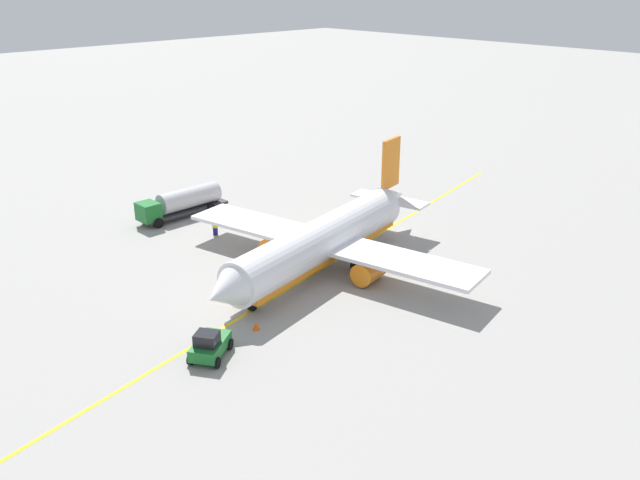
{
  "coord_description": "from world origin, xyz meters",
  "views": [
    {
      "loc": [
        39.97,
        40.7,
        26.01
      ],
      "look_at": [
        0.0,
        0.0,
        3.0
      ],
      "focal_mm": 37.65,
      "sensor_mm": 36.0,
      "label": 1
    }
  ],
  "objects_px": {
    "pushback_tug": "(209,345)",
    "safety_cone_nose": "(256,326)",
    "refueling_worker": "(215,228)",
    "fuel_tanker": "(182,202)",
    "airplane": "(323,241)"
  },
  "relations": [
    {
      "from": "safety_cone_nose",
      "to": "pushback_tug",
      "type": "bearing_deg",
      "value": 8.8
    },
    {
      "from": "pushback_tug",
      "to": "safety_cone_nose",
      "type": "distance_m",
      "value": 5.02
    },
    {
      "from": "refueling_worker",
      "to": "safety_cone_nose",
      "type": "relative_size",
      "value": 2.57
    },
    {
      "from": "pushback_tug",
      "to": "safety_cone_nose",
      "type": "xyz_separation_m",
      "value": [
        -4.92,
        -0.76,
        -0.68
      ]
    },
    {
      "from": "fuel_tanker",
      "to": "refueling_worker",
      "type": "height_order",
      "value": "fuel_tanker"
    },
    {
      "from": "airplane",
      "to": "safety_cone_nose",
      "type": "xyz_separation_m",
      "value": [
        11.87,
        4.63,
        -2.45
      ]
    },
    {
      "from": "pushback_tug",
      "to": "fuel_tanker",
      "type": "bearing_deg",
      "value": -120.09
    },
    {
      "from": "fuel_tanker",
      "to": "safety_cone_nose",
      "type": "distance_m",
      "value": 27.99
    },
    {
      "from": "pushback_tug",
      "to": "safety_cone_nose",
      "type": "height_order",
      "value": "pushback_tug"
    },
    {
      "from": "airplane",
      "to": "refueling_worker",
      "type": "bearing_deg",
      "value": -81.32
    },
    {
      "from": "refueling_worker",
      "to": "safety_cone_nose",
      "type": "xyz_separation_m",
      "value": [
        9.74,
        18.58,
        -0.49
      ]
    },
    {
      "from": "fuel_tanker",
      "to": "safety_cone_nose",
      "type": "height_order",
      "value": "fuel_tanker"
    },
    {
      "from": "airplane",
      "to": "safety_cone_nose",
      "type": "distance_m",
      "value": 12.97
    },
    {
      "from": "fuel_tanker",
      "to": "refueling_worker",
      "type": "relative_size",
      "value": 6.35
    },
    {
      "from": "airplane",
      "to": "pushback_tug",
      "type": "xyz_separation_m",
      "value": [
        16.79,
        5.39,
        -1.77
      ]
    }
  ]
}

